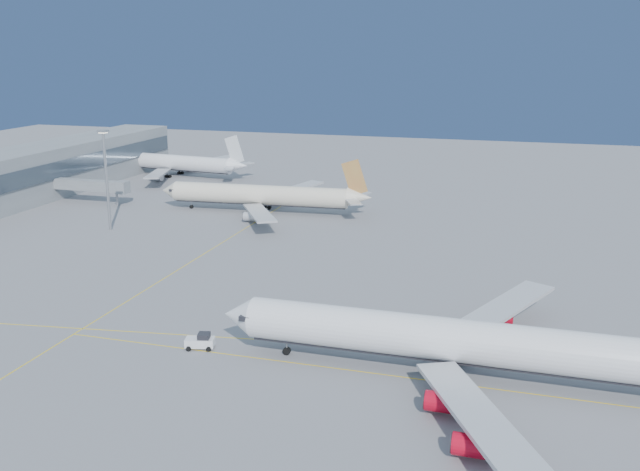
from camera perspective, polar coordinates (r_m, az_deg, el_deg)
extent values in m
plane|color=slate|center=(115.78, 1.62, -7.53)|extent=(500.00, 500.00, 0.00)
cube|color=gray|center=(239.12, -20.27, 5.16)|extent=(18.00, 110.00, 15.00)
cube|color=#3F4C59|center=(233.52, -18.48, 5.47)|extent=(0.40, 107.80, 5.00)
cube|color=gray|center=(217.53, -18.00, 3.85)|extent=(22.00, 3.00, 3.00)
cylinder|color=gray|center=(213.08, -15.94, 3.07)|extent=(0.70, 0.70, 5.20)
cube|color=gray|center=(211.52, -15.53, 3.74)|extent=(3.20, 3.60, 3.40)
cube|color=yellow|center=(102.24, 2.29, -10.70)|extent=(90.00, 0.18, 0.02)
cube|color=yellow|center=(110.45, 0.80, -8.66)|extent=(118.86, 16.88, 0.02)
cube|color=yellow|center=(155.94, -9.77, -1.77)|extent=(0.18, 140.00, 0.02)
cylinder|color=white|center=(99.99, 10.32, -8.19)|extent=(57.81, 6.26, 5.98)
cone|color=white|center=(107.50, -6.49, -6.35)|extent=(4.67, 6.01, 5.98)
cube|color=black|center=(106.55, -5.53, -6.17)|extent=(1.68, 5.69, 0.72)
cube|color=#B7B7BC|center=(85.24, 12.45, -13.81)|extent=(17.77, 29.26, 0.57)
cube|color=#B7B7BC|center=(115.80, 13.88, -6.00)|extent=(18.01, 29.18, 0.57)
cylinder|color=gray|center=(106.30, -2.69, -8.63)|extent=(0.25, 0.25, 2.37)
cylinder|color=black|center=(106.78, -2.68, -9.21)|extent=(1.14, 0.73, 1.13)
cylinder|color=gray|center=(97.54, 10.52, -11.14)|extent=(0.33, 0.33, 2.37)
cylinder|color=black|center=(98.07, 10.49, -11.76)|extent=(1.14, 0.93, 1.13)
cylinder|color=gray|center=(105.20, 11.07, -9.17)|extent=(0.33, 0.33, 2.37)
cylinder|color=black|center=(105.68, 11.04, -9.76)|extent=(1.14, 0.93, 1.13)
cylinder|color=red|center=(91.18, 10.00, -13.04)|extent=(4.96, 2.60, 2.58)
cylinder|color=red|center=(83.06, 12.29, -16.15)|extent=(4.96, 2.60, 2.58)
cylinder|color=red|center=(111.73, 11.49, -7.71)|extent=(4.96, 2.60, 2.58)
cylinder|color=red|center=(119.83, 14.02, -6.28)|extent=(4.96, 2.60, 2.58)
cylinder|color=beige|center=(195.87, -4.87, 3.27)|extent=(49.23, 8.73, 5.37)
cone|color=beige|center=(205.36, -11.97, 3.54)|extent=(4.60, 5.65, 5.37)
cone|color=beige|center=(189.34, 3.19, 3.07)|extent=(6.93, 5.54, 5.10)
cube|color=black|center=(204.51, -11.52, 3.68)|extent=(1.86, 5.19, 0.66)
cube|color=#B7B7BC|center=(181.06, -4.89, 1.83)|extent=(17.37, 25.27, 0.52)
cube|color=#B7B7BC|center=(208.81, -2.45, 3.62)|extent=(14.40, 26.27, 0.52)
cube|color=#AD8240|center=(188.57, 2.78, 4.65)|extent=(7.26, 0.92, 9.97)
cylinder|color=gray|center=(203.42, -10.26, 2.58)|extent=(0.23, 0.23, 2.17)
cylinder|color=black|center=(203.65, -10.24, 2.28)|extent=(1.08, 0.73, 1.04)
cylinder|color=gray|center=(192.72, -4.92, 2.09)|extent=(0.30, 0.30, 2.17)
cylinder|color=black|center=(192.97, -4.91, 1.77)|extent=(1.09, 0.92, 1.04)
cylinder|color=gray|center=(199.83, -4.26, 2.56)|extent=(0.30, 0.30, 2.17)
cylinder|color=black|center=(200.06, -4.26, 2.26)|extent=(1.09, 0.92, 1.04)
cylinder|color=#B7B7BC|center=(184.72, -5.43, 1.51)|extent=(4.67, 2.66, 2.35)
cylinder|color=#B7B7BC|center=(207.39, -3.35, 3.03)|extent=(4.67, 2.66, 2.35)
cylinder|color=white|center=(256.62, -11.79, 5.76)|extent=(47.41, 10.49, 5.28)
cone|color=white|center=(271.95, -16.26, 5.99)|extent=(4.80, 5.72, 5.28)
cone|color=white|center=(242.33, -6.54, 5.59)|extent=(7.11, 5.72, 5.01)
cube|color=black|center=(270.75, -15.97, 6.09)|extent=(2.06, 5.15, 0.66)
cube|color=#B7B7BC|center=(242.88, -12.84, 4.85)|extent=(13.11, 25.59, 0.52)
cube|color=#B7B7BC|center=(266.23, -9.25, 5.89)|extent=(17.73, 24.08, 0.52)
cube|color=silver|center=(242.25, -6.87, 6.83)|extent=(7.25, 1.23, 9.97)
cylinder|color=gray|center=(268.52, -15.16, 5.26)|extent=(0.23, 0.23, 2.17)
cylinder|color=black|center=(268.69, -15.15, 5.03)|extent=(1.10, 0.77, 1.04)
cylinder|color=gray|center=(253.55, -12.06, 4.91)|extent=(0.30, 0.30, 2.17)
cylinder|color=black|center=(253.74, -12.04, 4.67)|extent=(1.12, 0.96, 1.04)
cylinder|color=gray|center=(259.66, -11.11, 5.19)|extent=(0.30, 0.30, 2.17)
cylinder|color=black|center=(259.84, -11.10, 4.95)|extent=(1.12, 0.96, 1.04)
cylinder|color=#B7B7BC|center=(246.75, -12.98, 4.58)|extent=(4.76, 2.84, 2.36)
cylinder|color=#B7B7BC|center=(265.82, -10.01, 5.46)|extent=(4.76, 2.84, 2.36)
cube|color=white|center=(110.09, -9.58, -8.42)|extent=(4.72, 3.15, 1.30)
cube|color=black|center=(109.58, -9.27, -7.97)|extent=(2.12, 2.20, 0.97)
cylinder|color=black|center=(109.63, -10.48, -8.90)|extent=(0.83, 0.55, 0.76)
cylinder|color=black|center=(111.66, -10.22, -8.44)|extent=(0.83, 0.55, 0.76)
cylinder|color=black|center=(109.00, -8.91, -8.97)|extent=(0.83, 0.55, 0.76)
cylinder|color=black|center=(111.04, -8.68, -8.50)|extent=(0.83, 0.55, 0.76)
cylinder|color=gray|center=(181.85, -16.69, 4.14)|extent=(0.68, 0.68, 24.34)
cube|color=gray|center=(180.09, -16.98, 8.00)|extent=(2.14, 2.14, 0.49)
cube|color=white|center=(180.13, -16.97, 7.88)|extent=(1.56, 1.56, 0.24)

